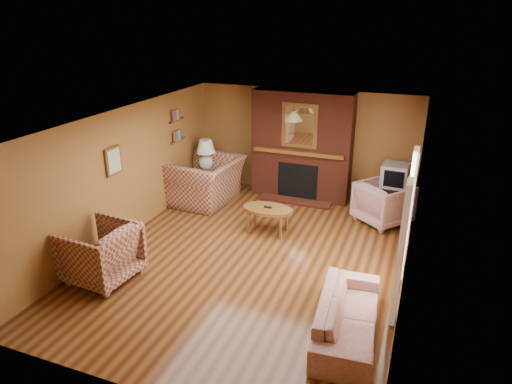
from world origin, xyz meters
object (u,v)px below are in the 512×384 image
at_px(fireplace, 302,147).
at_px(floral_armchair, 384,203).
at_px(floral_sofa, 348,316).
at_px(tv_stand, 392,199).
at_px(plaid_loveseat, 206,181).
at_px(crt_tv, 395,175).
at_px(table_lamp, 206,153).
at_px(plaid_armchair, 101,253).
at_px(coffee_table, 268,211).
at_px(side_table, 207,181).

distance_m(fireplace, floral_armchair, 2.20).
distance_m(floral_sofa, tv_stand, 4.23).
distance_m(plaid_loveseat, crt_tv, 4.01).
xyz_separation_m(floral_sofa, crt_tv, (0.15, 4.22, 0.56)).
bearing_deg(floral_sofa, table_lamp, 41.28).
distance_m(plaid_armchair, table_lamp, 3.97).
distance_m(plaid_armchair, coffee_table, 3.10).
height_order(side_table, crt_tv, crt_tv).
xyz_separation_m(table_lamp, crt_tv, (4.15, 0.34, -0.12)).
bearing_deg(fireplace, tv_stand, -5.15).
height_order(plaid_loveseat, floral_sofa, plaid_loveseat).
relative_size(table_lamp, tv_stand, 1.19).
bearing_deg(floral_armchair, plaid_armchair, 82.32).
bearing_deg(floral_sofa, fireplace, 18.67).
distance_m(side_table, tv_stand, 4.16).
height_order(plaid_loveseat, crt_tv, crt_tv).
xyz_separation_m(floral_armchair, crt_tv, (0.12, 0.56, 0.41)).
distance_m(tv_stand, crt_tv, 0.54).
bearing_deg(plaid_armchair, side_table, -172.71).
relative_size(fireplace, floral_armchair, 2.59).
distance_m(table_lamp, tv_stand, 4.22).
relative_size(coffee_table, side_table, 1.73).
distance_m(fireplace, plaid_loveseat, 2.23).
relative_size(plaid_armchair, table_lamp, 1.43).
bearing_deg(plaid_loveseat, plaid_armchair, 1.89).
height_order(floral_sofa, tv_stand, tv_stand).
height_order(floral_sofa, crt_tv, crt_tv).
height_order(tv_stand, crt_tv, crt_tv).
height_order(plaid_armchair, floral_armchair, plaid_armchair).
distance_m(plaid_armchair, floral_armchair, 5.37).
xyz_separation_m(coffee_table, crt_tv, (2.12, 1.82, 0.38)).
xyz_separation_m(table_lamp, tv_stand, (4.15, 0.35, -0.65)).
xyz_separation_m(floral_sofa, tv_stand, (0.15, 4.22, 0.02)).
relative_size(plaid_loveseat, floral_sofa, 0.80).
relative_size(plaid_loveseat, side_table, 2.68).
relative_size(plaid_armchair, crt_tv, 1.84).
distance_m(plaid_armchair, side_table, 3.94).
xyz_separation_m(floral_armchair, table_lamp, (-4.03, 0.22, 0.53)).
relative_size(plaid_loveseat, crt_tv, 2.72).
bearing_deg(table_lamp, coffee_table, -35.93).
xyz_separation_m(fireplace, floral_sofa, (1.90, -4.41, -0.91)).
bearing_deg(coffee_table, side_table, 144.07).
bearing_deg(coffee_table, plaid_armchair, -127.37).
distance_m(coffee_table, tv_stand, 2.80).
xyz_separation_m(plaid_loveseat, plaid_armchair, (-0.10, -3.44, -0.03)).
relative_size(side_table, table_lamp, 0.79).
bearing_deg(plaid_armchair, fireplace, 161.54).
distance_m(fireplace, tv_stand, 2.24).
bearing_deg(fireplace, floral_armchair, -21.33).
bearing_deg(side_table, plaid_loveseat, -63.42).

